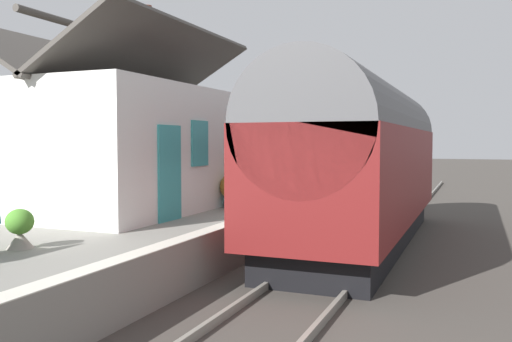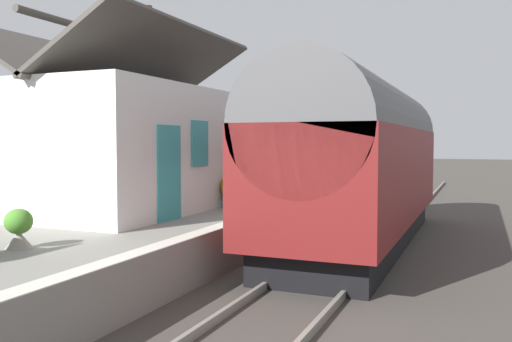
# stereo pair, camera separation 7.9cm
# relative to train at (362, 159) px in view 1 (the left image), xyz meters

# --- Properties ---
(ground_plane) EXTENTS (160.00, 160.00, 0.00)m
(ground_plane) POSITION_rel_train_xyz_m (-3.00, 0.90, -2.22)
(ground_plane) COLOR #423D38
(platform) EXTENTS (32.00, 5.57, 0.94)m
(platform) POSITION_rel_train_xyz_m (-3.00, 4.68, -1.75)
(platform) COLOR gray
(platform) RESTS_ON ground
(platform_edge_coping) EXTENTS (32.00, 0.36, 0.02)m
(platform_edge_coping) POSITION_rel_train_xyz_m (-3.00, 2.08, -1.28)
(platform_edge_coping) COLOR beige
(platform_edge_coping) RESTS_ON platform
(rail_near) EXTENTS (52.00, 0.08, 0.14)m
(rail_near) POSITION_rel_train_xyz_m (-3.00, -0.72, -2.15)
(rail_near) COLOR gray
(rail_near) RESTS_ON ground
(rail_far) EXTENTS (52.00, 0.08, 0.14)m
(rail_far) POSITION_rel_train_xyz_m (-3.00, 0.72, -2.15)
(rail_far) COLOR gray
(rail_far) RESTS_ON ground
(train) EXTENTS (11.04, 2.73, 4.32)m
(train) POSITION_rel_train_xyz_m (0.00, 0.00, 0.00)
(train) COLOR black
(train) RESTS_ON ground
(station_building) EXTENTS (6.14, 4.61, 5.45)m
(station_building) POSITION_rel_train_xyz_m (-2.79, 5.65, 0.38)
(station_building) COLOR white
(station_building) RESTS_ON platform
(bench_mid_platform) EXTENTS (1.40, 0.44, 0.88)m
(bench_mid_platform) POSITION_rel_train_xyz_m (5.21, 4.17, -0.81)
(bench_mid_platform) COLOR #26727F
(bench_mid_platform) RESTS_ON platform
(planter_corner_building) EXTENTS (0.50, 0.50, 0.77)m
(planter_corner_building) POSITION_rel_train_xyz_m (3.55, 5.27, -0.90)
(planter_corner_building) COLOR gray
(planter_corner_building) RESTS_ON platform
(planter_edge_near) EXTENTS (0.45, 0.45, 0.65)m
(planter_edge_near) POSITION_rel_train_xyz_m (-7.40, 4.09, -0.97)
(planter_edge_near) COLOR gray
(planter_edge_near) RESTS_ON platform
(planter_bench_left) EXTENTS (0.67, 0.67, 0.94)m
(planter_bench_left) POSITION_rel_train_xyz_m (-1.14, 3.17, -0.79)
(planter_bench_left) COLOR teal
(planter_bench_left) RESTS_ON platform
(planter_by_door) EXTENTS (0.71, 0.71, 0.90)m
(planter_by_door) POSITION_rel_train_xyz_m (7.25, 3.64, -0.81)
(planter_by_door) COLOR black
(planter_by_door) RESTS_ON platform
(lamp_post_platform) EXTENTS (0.32, 0.50, 3.97)m
(lamp_post_platform) POSITION_rel_train_xyz_m (3.54, 3.06, 1.46)
(lamp_post_platform) COLOR black
(lamp_post_platform) RESTS_ON platform
(station_sign_board) EXTENTS (0.96, 0.06, 1.57)m
(station_sign_board) POSITION_rel_train_xyz_m (2.48, 2.57, -0.10)
(station_sign_board) COLOR black
(station_sign_board) RESTS_ON platform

